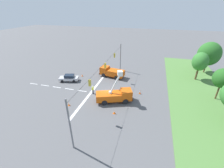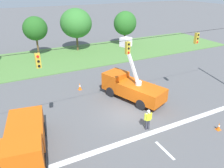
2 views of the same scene
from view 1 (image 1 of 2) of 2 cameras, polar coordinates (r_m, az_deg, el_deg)
name	(u,v)px [view 1 (image 1 of 2)]	position (r m, az deg, el deg)	size (l,w,h in m)	color
ground_plane	(106,94)	(29.85, -2.47, -4.01)	(200.00, 200.00, 0.00)	#565659
grass_verge	(206,109)	(30.38, 32.26, -8.12)	(56.00, 12.00, 0.10)	#517F3D
lane_markings	(84,91)	(31.39, -10.44, -2.76)	(17.60, 15.25, 0.01)	silver
signal_gantry	(105,74)	(27.79, -2.65, 3.81)	(26.20, 0.33, 7.20)	slate
tree_far_west	(209,54)	(45.01, 33.04, 9.58)	(5.13, 5.43, 7.96)	brown
tree_west	(200,62)	(39.37, 30.56, 7.35)	(3.86, 3.40, 6.61)	brown
tree_centre	(223,78)	(32.76, 36.55, 1.73)	(3.59, 3.21, 6.10)	brown
utility_truck_bucket_lift	(115,95)	(27.15, 1.22, -4.22)	(4.47, 6.95, 5.98)	#D6560F
utility_truck_support_near	(111,72)	(36.83, -0.20, 4.58)	(3.34, 6.34, 2.32)	#D6560F
sedan_silver	(69,78)	(36.19, -16.06, 2.26)	(2.85, 4.62, 1.56)	#B7B7BC
road_worker	(93,89)	(29.88, -7.32, -1.96)	(0.65, 0.29, 1.77)	#383842
traffic_cone_foreground_left	(82,75)	(38.16, -11.30, 3.33)	(0.36, 0.36, 0.59)	orange
traffic_cone_foreground_right	(69,104)	(27.64, -16.15, -7.32)	(0.36, 0.36, 0.65)	orange
traffic_cone_mid_left	(114,112)	(24.77, 0.84, -10.57)	(0.36, 0.36, 0.68)	orange
traffic_cone_mid_right	(140,92)	(30.40, 10.59, -3.00)	(0.36, 0.36, 0.79)	orange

